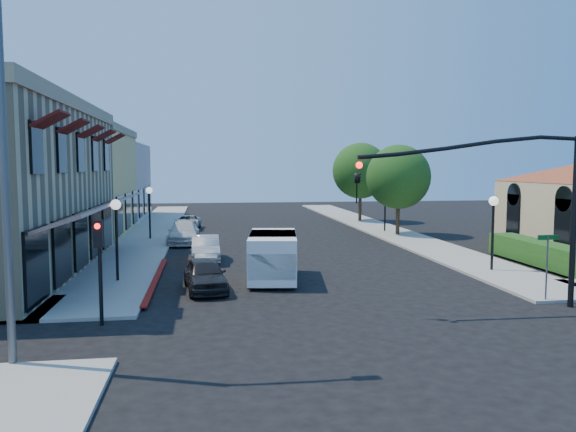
{
  "coord_description": "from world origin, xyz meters",
  "views": [
    {
      "loc": [
        -4.69,
        -16.35,
        4.97
      ],
      "look_at": [
        -0.88,
        9.93,
        2.6
      ],
      "focal_mm": 35.0,
      "sensor_mm": 36.0,
      "label": 1
    }
  ],
  "objects": [
    {
      "name": "secondary_signal",
      "position": [
        -8.0,
        1.41,
        2.32
      ],
      "size": [
        0.28,
        0.42,
        3.32
      ],
      "color": "black",
      "rests_on": "ground"
    },
    {
      "name": "parked_car_b",
      "position": [
        -4.8,
        13.0,
        0.67
      ],
      "size": [
        1.5,
        4.08,
        1.33
      ],
      "primitive_type": "imported",
      "rotation": [
        0.0,
        0.0,
        0.02
      ],
      "color": "#A8AAAD",
      "rests_on": "ground"
    },
    {
      "name": "sidewalk_right",
      "position": [
        8.75,
        27.0,
        0.06
      ],
      "size": [
        3.5,
        50.0,
        0.12
      ],
      "primitive_type": "cube",
      "color": "gray",
      "rests_on": "ground"
    },
    {
      "name": "signal_mast_arm",
      "position": [
        5.86,
        1.5,
        4.09
      ],
      "size": [
        8.01,
        0.39,
        6.0
      ],
      "color": "black",
      "rests_on": "ground"
    },
    {
      "name": "lamppost_left_near",
      "position": [
        -8.5,
        8.0,
        2.74
      ],
      "size": [
        0.44,
        0.44,
        3.57
      ],
      "color": "black",
      "rests_on": "ground"
    },
    {
      "name": "street_tree_a",
      "position": [
        8.8,
        22.0,
        4.19
      ],
      "size": [
        4.56,
        4.56,
        6.48
      ],
      "color": "#332014",
      "rests_on": "ground"
    },
    {
      "name": "ground",
      "position": [
        0.0,
        0.0,
        0.0
      ],
      "size": [
        120.0,
        120.0,
        0.0
      ],
      "primitive_type": "plane",
      "color": "black",
      "rests_on": "ground"
    },
    {
      "name": "white_van",
      "position": [
        -1.89,
        7.57,
        1.18
      ],
      "size": [
        2.57,
        4.82,
        2.04
      ],
      "color": "white",
      "rests_on": "ground"
    },
    {
      "name": "hedge",
      "position": [
        11.7,
        9.0,
        0.0
      ],
      "size": [
        1.4,
        8.0,
        1.1
      ],
      "primitive_type": "cube",
      "color": "#1E4E16",
      "rests_on": "ground"
    },
    {
      "name": "cobra_streetlight",
      "position": [
        -9.15,
        -2.0,
        5.27
      ],
      "size": [
        3.6,
        0.25,
        9.31
      ],
      "color": "#595B5E",
      "rests_on": "ground"
    },
    {
      "name": "parked_car_c",
      "position": [
        -6.2,
        20.0,
        0.69
      ],
      "size": [
        2.03,
        4.79,
        1.38
      ],
      "primitive_type": "imported",
      "rotation": [
        0.0,
        0.0,
        -0.02
      ],
      "color": "silver",
      "rests_on": "ground"
    },
    {
      "name": "yellow_stucco_building",
      "position": [
        -15.5,
        26.0,
        3.8
      ],
      "size": [
        10.0,
        12.0,
        7.6
      ],
      "primitive_type": "cube",
      "color": "#E2B765",
      "rests_on": "ground"
    },
    {
      "name": "parked_car_a",
      "position": [
        -4.8,
        6.0,
        0.65
      ],
      "size": [
        1.96,
        3.96,
        1.3
      ],
      "primitive_type": "imported",
      "rotation": [
        0.0,
        0.0,
        0.12
      ],
      "color": "black",
      "rests_on": "ground"
    },
    {
      "name": "parked_car_d",
      "position": [
        -6.2,
        28.02,
        0.56
      ],
      "size": [
        2.09,
        4.12,
        1.12
      ],
      "primitive_type": "imported",
      "rotation": [
        0.0,
        0.0,
        -0.06
      ],
      "color": "#96989B",
      "rests_on": "ground"
    },
    {
      "name": "pink_stucco_building",
      "position": [
        -15.5,
        38.0,
        3.5
      ],
      "size": [
        10.0,
        12.0,
        7.0
      ],
      "primitive_type": "cube",
      "color": "#BE9890",
      "rests_on": "ground"
    },
    {
      "name": "sidewalk_left",
      "position": [
        -8.75,
        27.0,
        0.06
      ],
      "size": [
        3.5,
        50.0,
        0.12
      ],
      "primitive_type": "cube",
      "color": "gray",
      "rests_on": "ground"
    },
    {
      "name": "lamppost_right_near",
      "position": [
        8.5,
        8.0,
        2.74
      ],
      "size": [
        0.44,
        0.44,
        3.57
      ],
      "color": "black",
      "rests_on": "ground"
    },
    {
      "name": "lamppost_left_far",
      "position": [
        -8.5,
        22.0,
        2.74
      ],
      "size": [
        0.44,
        0.44,
        3.57
      ],
      "color": "black",
      "rests_on": "ground"
    },
    {
      "name": "street_tree_b",
      "position": [
        8.8,
        32.0,
        4.54
      ],
      "size": [
        4.94,
        4.94,
        7.02
      ],
      "color": "#332014",
      "rests_on": "ground"
    },
    {
      "name": "lamppost_right_far",
      "position": [
        8.5,
        24.0,
        2.74
      ],
      "size": [
        0.44,
        0.44,
        3.57
      ],
      "color": "black",
      "rests_on": "ground"
    },
    {
      "name": "curb_red_strip",
      "position": [
        -6.9,
        8.0,
        0.0
      ],
      "size": [
        0.25,
        10.0,
        0.06
      ],
      "primitive_type": "cube",
      "color": "maroon",
      "rests_on": "ground"
    },
    {
      "name": "street_name_sign",
      "position": [
        7.5,
        2.2,
        1.7
      ],
      "size": [
        0.8,
        0.06,
        2.5
      ],
      "color": "#595B5E",
      "rests_on": "ground"
    }
  ]
}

